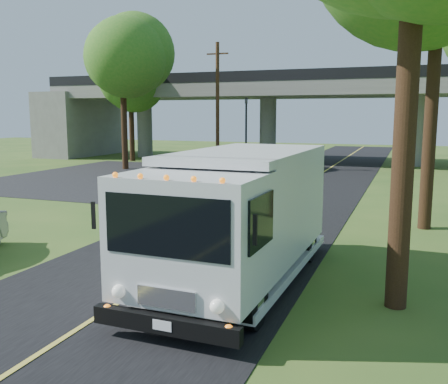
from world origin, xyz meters
The scene contains 12 objects.
ground centered at (0.00, 0.00, 0.00)m, with size 120.00×120.00×0.00m, color #2F521D.
road centered at (0.00, 10.00, 0.01)m, with size 7.00×90.00×0.02m, color black.
parking_lot centered at (-11.00, 18.00, 0.01)m, with size 16.00×18.00×0.01m, color black.
lane_line centered at (0.00, 10.00, 0.03)m, with size 0.12×90.00×0.01m, color gold.
overpass centered at (0.00, 32.00, 4.56)m, with size 54.00×10.00×7.30m.
traffic_signal centered at (-6.00, 26.00, 3.20)m, with size 0.18×0.22×5.20m.
utility_pole centered at (-7.50, 24.00, 4.59)m, with size 1.60×0.26×9.00m.
tree_left_lot centered at (-13.79, 21.84, 7.90)m, with size 5.60×5.50×10.50m.
tree_left_far centered at (-16.79, 27.84, 7.45)m, with size 5.26×5.16×9.89m.
step_van centered at (1.93, 1.23, 1.70)m, with size 2.89×7.50×3.12m.
red_sedan centered at (-6.92, 18.41, 0.62)m, with size 1.75×4.30×1.25m, color #AF0A19.
pedestrian centered at (-4.59, 13.37, 0.91)m, with size 0.67×0.44×1.83m, color gray.
Camera 1 is at (5.65, -9.59, 3.98)m, focal length 40.00 mm.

